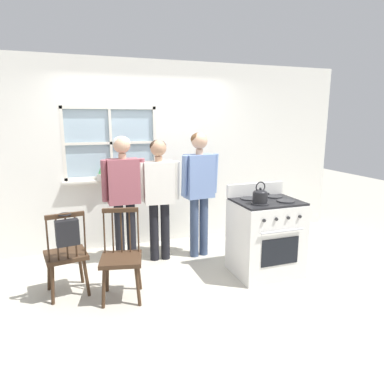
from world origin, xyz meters
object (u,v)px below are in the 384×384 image
chair_by_window (66,256)px  chair_near_wall (121,259)px  person_elderly_left (124,187)px  potted_plant (103,175)px  stove (265,236)px  person_adult_right (199,182)px  kettle (260,196)px  person_teen_center (159,188)px  handbag (67,232)px

chair_by_window → chair_near_wall: (0.55, -0.27, 0.00)m
person_elderly_left → potted_plant: 0.63m
stove → person_adult_right: bearing=126.4°
kettle → person_elderly_left: bearing=144.7°
chair_near_wall → person_teen_center: 1.20m
chair_by_window → potted_plant: size_ratio=3.70×
stove → handbag: 2.28m
kettle → handbag: (-2.09, 0.14, -0.24)m
person_elderly_left → kettle: person_elderly_left is taller
chair_by_window → person_elderly_left: person_elderly_left is taller
chair_near_wall → kettle: 1.68m
kettle → potted_plant: bearing=135.3°
person_elderly_left → person_adult_right: size_ratio=0.98×
chair_near_wall → person_teen_center: (0.63, 0.86, 0.54)m
kettle → stove: bearing=37.1°
chair_by_window → stove: bearing=165.0°
person_adult_right → potted_plant: size_ratio=6.62×
kettle → chair_near_wall: bearing=176.5°
person_elderly_left → stove: bearing=-29.8°
person_elderly_left → handbag: size_ratio=5.44×
person_teen_center → handbag: 1.42m
chair_near_wall → potted_plant: bearing=103.0°
chair_near_wall → person_adult_right: bearing=46.8°
person_teen_center → person_adult_right: person_adult_right is taller
chair_near_wall → potted_plant: (-0.02, 1.48, 0.66)m
chair_by_window → person_adult_right: 1.91m
chair_near_wall → person_elderly_left: (0.18, 0.89, 0.58)m
person_teen_center → handbag: person_teen_center is taller
person_elderly_left → handbag: (-0.69, -0.85, -0.24)m
handbag → kettle: bearing=-3.7°
person_teen_center → stove: person_teen_center is taller
person_elderly_left → chair_by_window: bearing=-140.5°
chair_by_window → person_teen_center: size_ratio=0.59×
chair_by_window → handbag: bearing=90.0°
chair_by_window → potted_plant: potted_plant is taller
chair_by_window → person_elderly_left: 1.12m
chair_by_window → person_teen_center: person_teen_center is taller
chair_near_wall → person_adult_right: size_ratio=0.56×
chair_near_wall → person_teen_center: size_ratio=0.59×
person_adult_right → kettle: person_adult_right is taller
person_adult_right → person_teen_center: bearing=167.7°
person_elderly_left → person_adult_right: (1.00, -0.08, 0.02)m
chair_by_window → person_adult_right: size_ratio=0.56×
person_elderly_left → potted_plant: person_elderly_left is taller
person_adult_right → handbag: 1.87m
kettle → handbag: bearing=176.3°
chair_by_window → person_elderly_left: size_ratio=0.57×
potted_plant → person_adult_right: bearing=-29.2°
chair_near_wall → person_adult_right: person_adult_right is taller
handbag → person_elderly_left: bearing=51.1°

